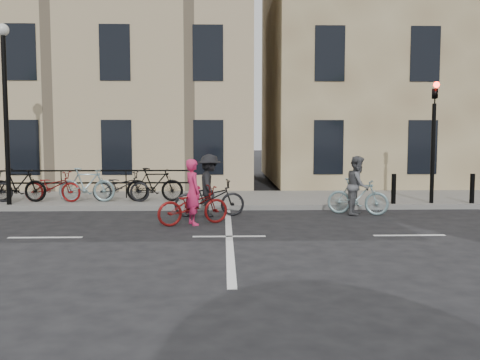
{
  "coord_description": "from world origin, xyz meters",
  "views": [
    {
      "loc": [
        -0.12,
        -11.57,
        2.26
      ],
      "look_at": [
        0.29,
        1.7,
        1.1
      ],
      "focal_mm": 40.0,
      "sensor_mm": 36.0,
      "label": 1
    }
  ],
  "objects_px": {
    "cyclist_grey": "(358,191)",
    "cyclist_dark": "(209,192)",
    "traffic_light": "(434,127)",
    "cyclist_pink": "(193,202)",
    "lamp_post": "(5,91)"
  },
  "relations": [
    {
      "from": "cyclist_grey",
      "to": "cyclist_dark",
      "type": "relative_size",
      "value": 0.88
    },
    {
      "from": "traffic_light",
      "to": "cyclist_dark",
      "type": "xyz_separation_m",
      "value": [
        -6.7,
        -1.44,
        -1.78
      ]
    },
    {
      "from": "traffic_light",
      "to": "cyclist_pink",
      "type": "relative_size",
      "value": 2.01
    },
    {
      "from": "cyclist_pink",
      "to": "cyclist_grey",
      "type": "height_order",
      "value": "cyclist_grey"
    },
    {
      "from": "cyclist_pink",
      "to": "cyclist_grey",
      "type": "xyz_separation_m",
      "value": [
        4.49,
        1.51,
        0.1
      ]
    },
    {
      "from": "lamp_post",
      "to": "cyclist_dark",
      "type": "bearing_deg",
      "value": -14.05
    },
    {
      "from": "traffic_light",
      "to": "cyclist_pink",
      "type": "distance_m",
      "value": 7.83
    },
    {
      "from": "traffic_light",
      "to": "cyclist_grey",
      "type": "distance_m",
      "value": 3.38
    },
    {
      "from": "lamp_post",
      "to": "cyclist_dark",
      "type": "relative_size",
      "value": 2.67
    },
    {
      "from": "lamp_post",
      "to": "cyclist_pink",
      "type": "distance_m",
      "value": 6.94
    },
    {
      "from": "lamp_post",
      "to": "cyclist_dark",
      "type": "distance_m",
      "value": 6.79
    },
    {
      "from": "lamp_post",
      "to": "cyclist_grey",
      "type": "xyz_separation_m",
      "value": [
        10.12,
        -1.31,
        -2.83
      ]
    },
    {
      "from": "cyclist_grey",
      "to": "cyclist_dark",
      "type": "distance_m",
      "value": 4.13
    },
    {
      "from": "traffic_light",
      "to": "cyclist_grey",
      "type": "bearing_deg",
      "value": -154.09
    },
    {
      "from": "traffic_light",
      "to": "cyclist_dark",
      "type": "distance_m",
      "value": 7.09
    }
  ]
}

